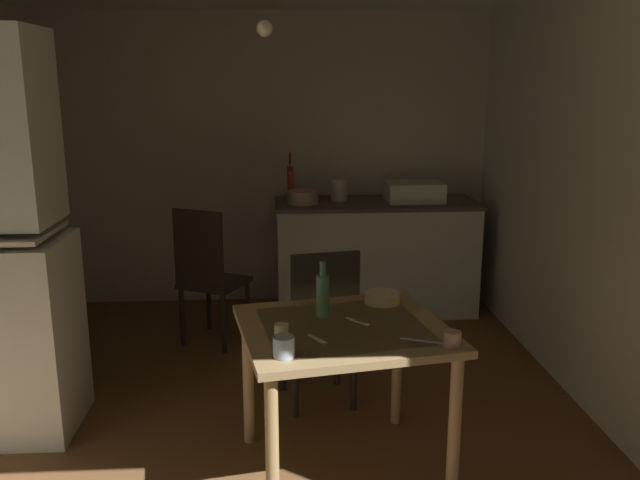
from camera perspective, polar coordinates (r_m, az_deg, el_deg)
ground_plane at (r=3.97m, az=-4.85°, el=-13.88°), size 4.83×4.83×0.00m
wall_back at (r=5.53m, az=-4.73°, el=6.82°), size 3.74×0.10×2.37m
wall_right at (r=4.00m, az=22.73°, el=3.25°), size 0.10×3.93×2.37m
counter_cabinet at (r=5.36m, az=4.78°, el=-1.39°), size 1.60×0.64×0.90m
sink_basin at (r=5.30m, az=8.12°, el=4.18°), size 0.44×0.34×0.15m
hand_pump at (r=5.22m, az=-2.57°, el=5.18°), size 0.05×0.27×0.39m
mixing_bowl_counter at (r=5.15m, az=-1.48°, el=3.72°), size 0.24×0.24×0.10m
stoneware_crock at (r=5.27m, az=1.68°, el=4.28°), size 0.13×0.13×0.16m
dining_table at (r=3.10m, az=2.07°, el=-9.19°), size 1.06×0.98×0.73m
chair_far_side at (r=3.74m, az=0.02°, el=-7.32°), size 0.47×0.47×0.94m
chair_by_counter at (r=4.67m, az=-9.61°, el=-3.00°), size 0.54×0.54×0.99m
serving_bowl_wide at (r=3.37m, az=5.39°, el=-4.97°), size 0.18×0.18×0.05m
mug_tall at (r=2.72m, az=-3.15°, el=-9.19°), size 0.09×0.09×0.09m
teacup_cream at (r=2.87m, az=11.36°, el=-8.41°), size 0.07×0.07×0.07m
mug_dark at (r=2.89m, az=-3.35°, el=-7.94°), size 0.06×0.06×0.07m
glass_bottle at (r=3.14m, az=0.24°, el=-4.73°), size 0.06×0.06×0.27m
table_knife at (r=2.92m, az=9.04°, el=-8.61°), size 0.20×0.10×0.00m
teaspoon_near_bowl at (r=3.11m, az=3.24°, el=-7.02°), size 0.10×0.12×0.00m
teaspoon_by_cup at (r=2.90m, az=-0.24°, el=-8.55°), size 0.08×0.12×0.00m
pendant_bulb at (r=3.38m, az=-4.80°, el=17.73°), size 0.08×0.08×0.08m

